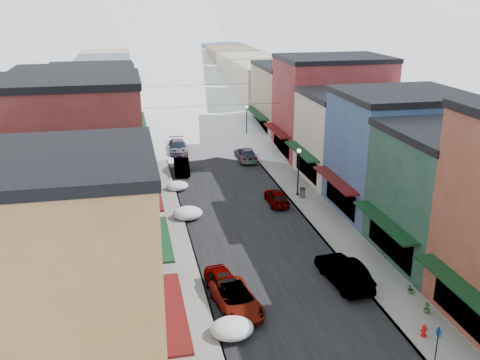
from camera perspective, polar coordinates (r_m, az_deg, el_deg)
name	(u,v)px	position (r m, az deg, el deg)	size (l,w,h in m)	color
road	(190,121)	(81.47, -5.39, 6.26)	(10.00, 160.00, 0.01)	black
sidewalk_left	(145,123)	(80.98, -10.05, 6.02)	(3.20, 160.00, 0.15)	gray
sidewalk_right	(233,119)	(82.45, -0.80, 6.54)	(3.20, 160.00, 0.15)	gray
curb_left	(156,122)	(81.04, -8.95, 6.09)	(0.10, 160.00, 0.15)	slate
curb_right	(223,119)	(82.17, -1.87, 6.49)	(0.10, 160.00, 0.15)	slate
bldg_l_yellow	(48,277)	(26.27, -19.80, -9.66)	(11.30, 8.70, 11.50)	#C18947
bldg_l_cream	(67,223)	(34.32, -17.96, -4.42)	(11.30, 8.20, 9.50)	beige
bldg_l_brick_near	(68,163)	(41.38, -17.91, 1.78)	(12.30, 8.20, 12.50)	maroon
bldg_l_grayblue	(84,154)	(49.95, -16.30, 2.72)	(11.30, 9.20, 9.00)	slate
bldg_l_brick_far	(78,121)	(58.50, -16.86, 5.99)	(13.30, 9.20, 11.00)	maroon
bldg_l_tan	(93,107)	(68.30, -15.40, 7.48)	(11.30, 11.20, 10.00)	#9D7E67
bldg_r_green	(459,194)	(40.36, 22.36, -1.43)	(11.30, 9.20, 9.50)	#1D3D30
bldg_r_blue	(398,153)	(47.48, 16.50, 2.81)	(11.30, 9.20, 10.50)	#334B73
bldg_r_cream	(359,135)	(55.65, 12.57, 4.66)	(12.30, 9.20, 9.00)	beige
bldg_r_brick_far	(332,106)	(63.64, 9.75, 7.77)	(13.30, 9.20, 11.50)	maroon
bldg_r_tan	(297,100)	(72.72, 6.07, 8.52)	(11.30, 11.20, 9.50)	tan
distant_blocks	(174,74)	(103.30, -7.04, 11.15)	(34.00, 55.00, 8.00)	gray
mountain_ridge	(99,4)	(296.34, -14.81, 17.73)	(670.00, 340.00, 34.00)	silver
overhead_cables	(200,94)	(68.09, -4.25, 9.09)	(16.40, 15.04, 0.04)	black
car_white_suv	(237,300)	(32.74, -0.36, -12.63)	(2.28, 4.94, 1.37)	white
car_silver_sedan	(224,284)	(34.21, -1.73, -11.05)	(1.73, 4.30, 1.47)	gray
car_dark_hatch	(182,166)	(57.20, -6.23, 1.47)	(1.56, 4.46, 1.47)	black
car_silver_wagon	(178,147)	(64.47, -6.65, 3.50)	(2.15, 5.30, 1.54)	#A6ABAF
car_green_sedan	(344,272)	(35.99, 11.01, -9.58)	(1.81, 5.20, 1.71)	black
car_gray_suv	(277,197)	(48.43, 3.93, -1.81)	(1.63, 4.06, 1.38)	gray
car_black_sedan	(246,154)	(61.26, 0.62, 2.77)	(2.07, 5.09, 1.48)	black
car_lane_silver	(185,121)	(77.71, -5.93, 6.25)	(1.99, 4.94, 1.68)	#ABADB4
car_lane_white	(192,105)	(89.57, -5.17, 7.95)	(2.69, 5.83, 1.62)	white
fire_hydrant	(424,331)	(32.09, 19.03, -14.96)	(0.43, 0.32, 0.73)	red
parking_sign	(437,343)	(29.53, 20.29, -16.03)	(0.13, 0.30, 2.27)	black
trash_can	(302,193)	(49.88, 6.67, -1.36)	(0.54, 0.54, 0.91)	#595B5E
streetlamp_near	(298,166)	(49.76, 6.26, 1.49)	(0.37, 0.37, 4.49)	black
streetlamp_far	(247,119)	(68.90, 0.72, 6.57)	(0.38, 0.38, 4.57)	black
planter_near	(411,289)	(35.89, 17.77, -10.97)	(0.59, 0.51, 0.65)	#33672E
planter_far	(427,308)	(34.18, 19.30, -12.76)	(0.37, 0.37, 0.66)	#3C632D
snow_pile_near	(232,328)	(30.68, -0.87, -15.48)	(2.42, 2.69, 1.02)	white
snow_pile_mid	(188,213)	(45.49, -5.60, -3.52)	(2.52, 2.75, 1.07)	white
snow_pile_far	(177,186)	(52.23, -6.72, -0.62)	(2.14, 2.52, 0.91)	white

